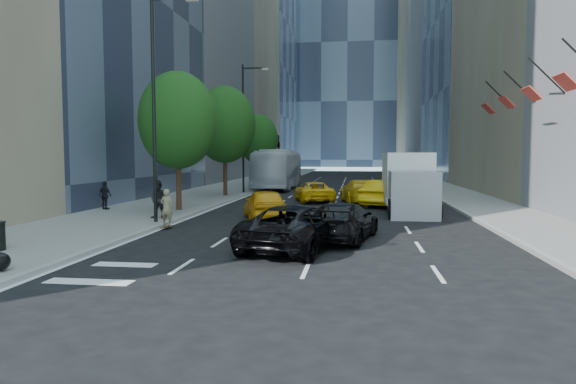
# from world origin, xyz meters

# --- Properties ---
(ground) EXTENTS (160.00, 160.00, 0.00)m
(ground) POSITION_xyz_m (0.00, 0.00, 0.00)
(ground) COLOR black
(ground) RESTS_ON ground
(sidewalk_left) EXTENTS (6.00, 120.00, 0.15)m
(sidewalk_left) POSITION_xyz_m (-9.00, 30.00, 0.07)
(sidewalk_left) COLOR slate
(sidewalk_left) RESTS_ON ground
(sidewalk_right) EXTENTS (4.00, 120.00, 0.15)m
(sidewalk_right) POSITION_xyz_m (10.00, 30.00, 0.07)
(sidewalk_right) COLOR slate
(sidewalk_right) RESTS_ON ground
(tower_left_end) EXTENTS (20.00, 28.00, 60.00)m
(tower_left_end) POSITION_xyz_m (-22.00, 92.00, 30.00)
(tower_left_end) COLOR #2B3143
(tower_left_end) RESTS_ON ground
(tower_right_far) EXTENTS (20.00, 24.00, 50.00)m
(tower_right_far) POSITION_xyz_m (22.00, 98.00, 25.00)
(tower_right_far) COLOR #776652
(tower_right_far) RESTS_ON ground
(lamp_near) EXTENTS (2.13, 0.22, 10.00)m
(lamp_near) POSITION_xyz_m (-6.32, 4.00, 5.81)
(lamp_near) COLOR black
(lamp_near) RESTS_ON sidewalk_left
(lamp_far) EXTENTS (2.13, 0.22, 10.00)m
(lamp_far) POSITION_xyz_m (-6.32, 22.00, 5.81)
(lamp_far) COLOR black
(lamp_far) RESTS_ON sidewalk_left
(tree_near) EXTENTS (4.20, 4.20, 7.46)m
(tree_near) POSITION_xyz_m (-7.20, 9.00, 4.97)
(tree_near) COLOR #321C13
(tree_near) RESTS_ON sidewalk_left
(tree_mid) EXTENTS (4.50, 4.50, 7.99)m
(tree_mid) POSITION_xyz_m (-7.20, 19.00, 5.32)
(tree_mid) COLOR #321C13
(tree_mid) RESTS_ON sidewalk_left
(tree_far) EXTENTS (3.90, 3.90, 6.92)m
(tree_far) POSITION_xyz_m (-7.20, 32.00, 4.62)
(tree_far) COLOR #321C13
(tree_far) RESTS_ON sidewalk_left
(traffic_signal) EXTENTS (2.48, 0.53, 5.20)m
(traffic_signal) POSITION_xyz_m (-6.40, 40.00, 4.23)
(traffic_signal) COLOR black
(traffic_signal) RESTS_ON sidewalk_left
(facade_flags) EXTENTS (1.85, 13.30, 2.05)m
(facade_flags) POSITION_xyz_m (10.64, 10.00, 6.18)
(facade_flags) COLOR black
(facade_flags) RESTS_ON ground
(skateboarder) EXTENTS (0.62, 0.44, 1.59)m
(skateboarder) POSITION_xyz_m (-5.60, 3.00, 0.79)
(skateboarder) COLOR #877954
(skateboarder) RESTS_ON ground
(black_sedan_lincoln) EXTENTS (3.70, 5.81, 1.49)m
(black_sedan_lincoln) POSITION_xyz_m (0.39, -1.00, 0.75)
(black_sedan_lincoln) COLOR black
(black_sedan_lincoln) RESTS_ON ground
(black_sedan_mercedes) EXTENTS (2.94, 5.14, 1.40)m
(black_sedan_mercedes) POSITION_xyz_m (1.87, 1.00, 0.70)
(black_sedan_mercedes) COLOR black
(black_sedan_mercedes) RESTS_ON ground
(taxi_a) EXTENTS (3.00, 4.74, 1.50)m
(taxi_a) POSITION_xyz_m (-2.00, 6.50, 0.75)
(taxi_a) COLOR orange
(taxi_a) RESTS_ON ground
(taxi_b) EXTENTS (3.48, 5.13, 1.60)m
(taxi_b) POSITION_xyz_m (4.20, 14.00, 0.80)
(taxi_b) COLOR #F3B10C
(taxi_b) RESTS_ON ground
(taxi_c) EXTENTS (3.24, 5.16, 1.33)m
(taxi_c) POSITION_xyz_m (-0.44, 16.28, 0.67)
(taxi_c) COLOR yellow
(taxi_c) RESTS_ON ground
(taxi_d) EXTENTS (2.93, 5.58, 1.54)m
(taxi_d) POSITION_xyz_m (2.65, 15.66, 0.77)
(taxi_d) COLOR #E0AA0B
(taxi_d) RESTS_ON ground
(city_bus) EXTENTS (3.22, 12.96, 3.60)m
(city_bus) POSITION_xyz_m (-4.80, 29.17, 1.80)
(city_bus) COLOR silver
(city_bus) RESTS_ON ground
(box_truck) EXTENTS (2.53, 6.80, 3.24)m
(box_truck) POSITION_xyz_m (5.13, 10.33, 1.65)
(box_truck) COLOR silver
(box_truck) RESTS_ON ground
(pedestrian_a) EXTENTS (0.90, 0.71, 1.78)m
(pedestrian_a) POSITION_xyz_m (-6.80, 5.15, 1.04)
(pedestrian_a) COLOR black
(pedestrian_a) RESTS_ON sidewalk_left
(pedestrian_b) EXTENTS (0.98, 0.69, 1.54)m
(pedestrian_b) POSITION_xyz_m (-11.20, 8.52, 0.92)
(pedestrian_b) COLOR black
(pedestrian_b) RESTS_ON sidewalk_left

